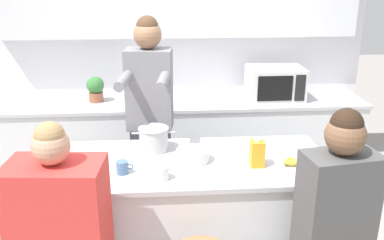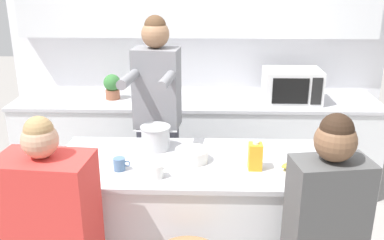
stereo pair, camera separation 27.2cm
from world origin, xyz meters
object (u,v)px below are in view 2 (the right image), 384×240
(fruit_bowl, at_px, (191,155))
(juice_carton, at_px, (255,156))
(person_cooking, at_px, (158,130))
(kitchen_island, at_px, (192,222))
(potted_plant, at_px, (112,86))
(cooking_pot, at_px, (156,138))
(coffee_cup_far, at_px, (156,171))
(banana_bunch, at_px, (291,166))
(microwave, at_px, (292,86))
(coffee_cup_near, at_px, (120,164))

(fruit_bowl, xyz_separation_m, juice_carton, (0.39, -0.10, 0.05))
(person_cooking, bearing_deg, kitchen_island, -57.49)
(juice_carton, xyz_separation_m, potted_plant, (-1.19, 1.53, 0.02))
(person_cooking, xyz_separation_m, cooking_pot, (0.03, -0.39, 0.10))
(kitchen_island, distance_m, person_cooking, 0.78)
(coffee_cup_far, relative_size, banana_bunch, 0.78)
(fruit_bowl, bearing_deg, coffee_cup_far, -130.44)
(cooking_pot, bearing_deg, kitchen_island, -37.38)
(person_cooking, relative_size, juice_carton, 9.72)
(kitchen_island, bearing_deg, banana_bunch, -10.11)
(person_cooking, bearing_deg, fruit_bowl, -57.70)
(microwave, bearing_deg, coffee_cup_near, -130.94)
(banana_bunch, xyz_separation_m, juice_carton, (-0.22, 0.01, 0.06))
(coffee_cup_near, distance_m, juice_carton, 0.83)
(cooking_pot, height_order, fruit_bowl, cooking_pot)
(banana_bunch, xyz_separation_m, microwave, (0.28, 1.49, 0.11))
(kitchen_island, xyz_separation_m, coffee_cup_near, (-0.43, -0.14, 0.49))
(cooking_pot, bearing_deg, coffee_cup_near, -118.88)
(cooking_pot, relative_size, microwave, 0.57)
(coffee_cup_near, height_order, microwave, microwave)
(kitchen_island, relative_size, coffee_cup_far, 14.68)
(potted_plant, bearing_deg, person_cooking, -58.41)
(cooking_pot, distance_m, coffee_cup_far, 0.43)
(banana_bunch, bearing_deg, kitchen_island, 169.89)
(juice_carton, relative_size, microwave, 0.35)
(kitchen_island, bearing_deg, potted_plant, 119.31)
(fruit_bowl, height_order, coffee_cup_near, same)
(cooking_pot, distance_m, potted_plant, 1.35)
(fruit_bowl, height_order, coffee_cup_far, coffee_cup_far)
(fruit_bowl, bearing_deg, kitchen_island, 52.79)
(cooking_pot, relative_size, banana_bunch, 1.90)
(person_cooking, height_order, cooking_pot, person_cooking)
(kitchen_island, bearing_deg, cooking_pot, 142.62)
(kitchen_island, bearing_deg, coffee_cup_far, -130.41)
(person_cooking, height_order, coffee_cup_near, person_cooking)
(coffee_cup_near, relative_size, coffee_cup_far, 0.87)
(juice_carton, distance_m, microwave, 1.56)
(coffee_cup_near, xyz_separation_m, coffee_cup_far, (0.23, -0.09, 0.00))
(potted_plant, bearing_deg, coffee_cup_far, -70.20)
(coffee_cup_far, distance_m, juice_carton, 0.61)
(kitchen_island, xyz_separation_m, person_cooking, (-0.28, 0.58, 0.44))
(microwave, distance_m, potted_plant, 1.69)
(person_cooking, height_order, microwave, person_cooking)
(kitchen_island, xyz_separation_m, cooking_pot, (-0.25, 0.19, 0.53))
(coffee_cup_far, xyz_separation_m, juice_carton, (0.59, 0.13, 0.04))
(juice_carton, bearing_deg, microwave, 71.44)
(coffee_cup_near, height_order, coffee_cup_far, coffee_cup_far)
(coffee_cup_near, xyz_separation_m, microwave, (1.32, 1.52, 0.09))
(coffee_cup_near, bearing_deg, potted_plant, 103.12)
(cooking_pot, xyz_separation_m, coffee_cup_near, (-0.18, -0.33, -0.04))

